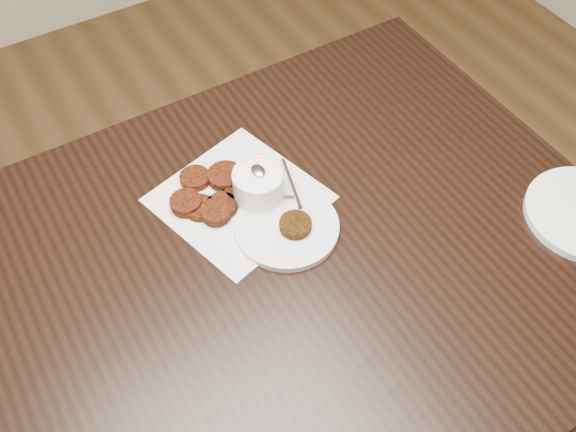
# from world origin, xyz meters

# --- Properties ---
(table) EXTENTS (1.48, 0.95, 0.75)m
(table) POSITION_xyz_m (-0.08, 0.03, 0.38)
(table) COLOR black
(table) RESTS_ON floor
(napkin) EXTENTS (0.33, 0.33, 0.00)m
(napkin) POSITION_xyz_m (0.05, 0.19, 0.75)
(napkin) COLOR silver
(napkin) RESTS_ON table
(sauce_ramekin) EXTENTS (0.16, 0.16, 0.13)m
(sauce_ramekin) POSITION_xyz_m (0.09, 0.18, 0.82)
(sauce_ramekin) COLOR white
(sauce_ramekin) RESTS_ON napkin
(patty_cluster) EXTENTS (0.26, 0.26, 0.02)m
(patty_cluster) POSITION_xyz_m (0.00, 0.21, 0.76)
(patty_cluster) COLOR #67240D
(patty_cluster) RESTS_ON napkin
(plate_with_patty) EXTENTS (0.26, 0.26, 0.03)m
(plate_with_patty) POSITION_xyz_m (0.09, 0.09, 0.76)
(plate_with_patty) COLOR silver
(plate_with_patty) RESTS_ON table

